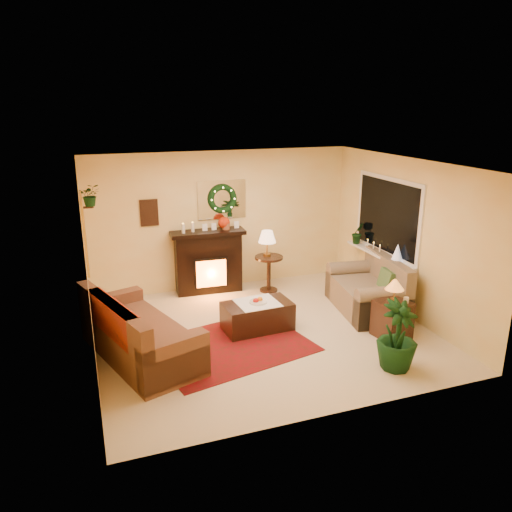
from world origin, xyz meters
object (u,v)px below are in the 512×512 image
object	(u,v)px
sofa	(140,329)
coffee_table	(257,317)
loveseat	(367,287)
end_table_square	(392,320)
side_table_round	(269,275)
fireplace	(208,263)

from	to	relation	value
sofa	coffee_table	bearing A→B (deg)	-9.64
sofa	loveseat	distance (m)	3.86
end_table_square	coffee_table	xyz separation A→B (m)	(-1.84, 0.92, -0.06)
end_table_square	side_table_round	bearing A→B (deg)	113.79
fireplace	loveseat	world-z (taller)	fireplace
loveseat	coffee_table	xyz separation A→B (m)	(-2.01, -0.08, -0.21)
side_table_round	loveseat	bearing A→B (deg)	-48.98
coffee_table	sofa	bearing A→B (deg)	-174.66
end_table_square	coffee_table	distance (m)	2.06
sofa	fireplace	xyz separation A→B (m)	(1.54, 2.17, 0.12)
sofa	coffee_table	size ratio (longest dim) A/B	2.01
side_table_round	end_table_square	distance (m)	2.66
fireplace	loveseat	size ratio (longest dim) A/B	0.76
fireplace	sofa	bearing A→B (deg)	-122.40
fireplace	side_table_round	bearing A→B (deg)	-16.62
coffee_table	fireplace	bearing A→B (deg)	95.64
loveseat	side_table_round	bearing A→B (deg)	139.37
sofa	end_table_square	xyz separation A→B (m)	(3.68, -0.65, -0.16)
sofa	coffee_table	distance (m)	1.87
sofa	loveseat	size ratio (longest dim) A/B	1.34
side_table_round	coffee_table	bearing A→B (deg)	-117.15
fireplace	coffee_table	world-z (taller)	fireplace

